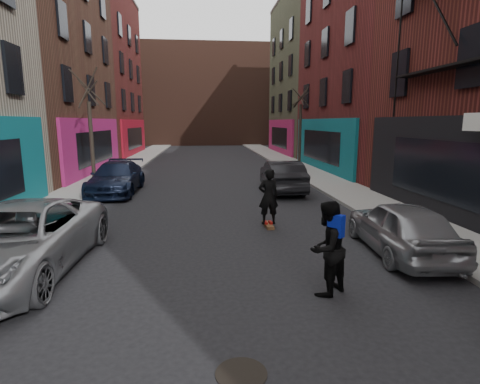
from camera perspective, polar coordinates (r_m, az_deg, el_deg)
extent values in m
cube|color=gray|center=(32.52, -15.73, 4.56)|extent=(2.50, 84.00, 0.13)
cube|color=gray|center=(32.72, 6.44, 4.92)|extent=(2.50, 84.00, 0.13)
cube|color=#47281E|center=(57.97, -5.19, 14.29)|extent=(40.00, 10.00, 14.00)
imported|color=gray|center=(9.53, -30.83, -6.33)|extent=(2.75, 5.62, 1.54)
imported|color=black|center=(18.42, -18.30, 2.08)|extent=(2.06, 5.01, 1.45)
imported|color=gray|center=(10.31, 23.33, -4.93)|extent=(1.88, 4.15, 1.38)
imported|color=black|center=(18.00, 6.44, 2.42)|extent=(1.66, 4.55, 1.49)
cube|color=brown|center=(12.03, 4.29, -5.07)|extent=(0.28, 0.81, 0.10)
imported|color=black|center=(11.81, 4.36, -0.70)|extent=(0.67, 0.47, 1.77)
imported|color=black|center=(7.43, 13.08, -8.35)|extent=(1.14, 1.10, 1.85)
cube|color=#0B1BA6|center=(7.19, 14.43, -4.94)|extent=(0.29, 0.32, 0.42)
cylinder|color=black|center=(5.54, 0.19, -25.94)|extent=(0.73, 0.73, 0.01)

